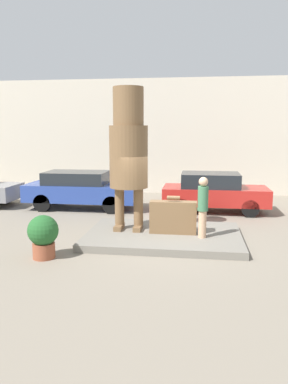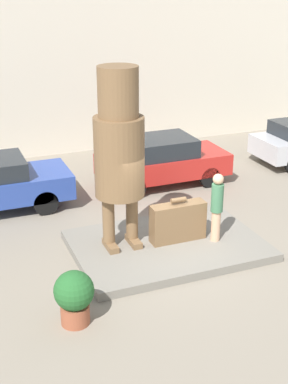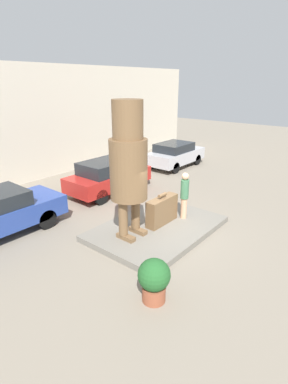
# 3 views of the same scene
# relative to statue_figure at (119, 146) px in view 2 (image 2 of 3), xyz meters

# --- Properties ---
(ground_plane) EXTENTS (60.00, 60.00, 0.00)m
(ground_plane) POSITION_rel_statue_figure_xyz_m (1.12, -0.31, -2.75)
(ground_plane) COLOR gray
(pedestal) EXTENTS (4.62, 3.23, 0.21)m
(pedestal) POSITION_rel_statue_figure_xyz_m (1.12, -0.31, -2.64)
(pedestal) COLOR slate
(pedestal) RESTS_ON ground_plane
(building_backdrop) EXTENTS (28.00, 0.60, 5.89)m
(building_backdrop) POSITION_rel_statue_figure_xyz_m (1.12, 8.50, 0.20)
(building_backdrop) COLOR beige
(building_backdrop) RESTS_ON ground_plane
(statue_figure) EXTENTS (1.17, 1.17, 4.34)m
(statue_figure) POSITION_rel_statue_figure_xyz_m (0.00, 0.00, 0.00)
(statue_figure) COLOR brown
(statue_figure) RESTS_ON pedestal
(giant_suitcase) EXTENTS (1.40, 0.40, 1.14)m
(giant_suitcase) POSITION_rel_statue_figure_xyz_m (1.40, -0.29, -2.05)
(giant_suitcase) COLOR brown
(giant_suitcase) RESTS_ON pedestal
(tourist) EXTENTS (0.30, 0.30, 1.76)m
(tourist) POSITION_rel_statue_figure_xyz_m (2.27, -0.66, -1.57)
(tourist) COLOR tan
(tourist) RESTS_ON pedestal
(parked_car_red) EXTENTS (4.15, 1.80, 1.58)m
(parked_car_red) POSITION_rel_statue_figure_xyz_m (2.77, 3.86, -1.91)
(parked_car_red) COLOR #B2231E
(parked_car_red) RESTS_ON ground_plane
(planter_pot) EXTENTS (0.79, 0.79, 1.13)m
(planter_pot) POSITION_rel_statue_figure_xyz_m (-1.80, -2.41, -2.12)
(planter_pot) COLOR brown
(planter_pot) RESTS_ON ground_plane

